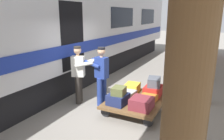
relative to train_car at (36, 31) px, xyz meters
name	(u,v)px	position (x,y,z in m)	size (l,w,h in m)	color
ground_plane	(124,107)	(-3.22, 0.00, -2.06)	(60.00, 60.00, 0.00)	gray
train_car	(36,31)	(0.00, 0.00, 0.00)	(3.03, 21.11, 4.00)	#B7BABF
luggage_cart	(136,101)	(-3.58, 0.03, -1.79)	(1.43, 1.83, 0.32)	brown
suitcase_navy_fabric	(118,99)	(-3.26, 0.53, -1.61)	(0.47, 0.52, 0.27)	navy
suitcase_burgundy_valise	(142,103)	(-3.90, 0.53, -1.61)	(0.52, 0.52, 0.28)	maroon
suitcase_yellow_case	(132,88)	(-3.26, -0.48, -1.62)	(0.40, 0.51, 0.25)	gold
suitcase_gray_aluminum	(126,94)	(-3.26, 0.03, -1.66)	(0.46, 0.56, 0.18)	#9EA0A5
suitcase_red_plastic	(153,91)	(-3.90, -0.48, -1.61)	(0.46, 0.60, 0.28)	#AD231E
suitcase_orange_carryall	(148,98)	(-3.90, 0.03, -1.66)	(0.40, 0.51, 0.17)	#CC6B23
suitcase_olive_duffel	(119,91)	(-3.29, 0.55, -1.37)	(0.31, 0.37, 0.20)	brown
suitcase_slate_roller	(154,82)	(-3.91, -0.50, -1.35)	(0.34, 0.50, 0.24)	#4C515B
porter_in_overalls	(101,74)	(-2.52, 0.11, -1.14)	(0.70, 0.49, 1.70)	navy
porter_by_door	(79,73)	(-1.87, 0.27, -1.14)	(0.73, 0.58, 1.70)	#332D28
baggage_tug	(201,46)	(-4.41, -9.59, -1.43)	(1.37, 1.86, 1.30)	#B21E19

